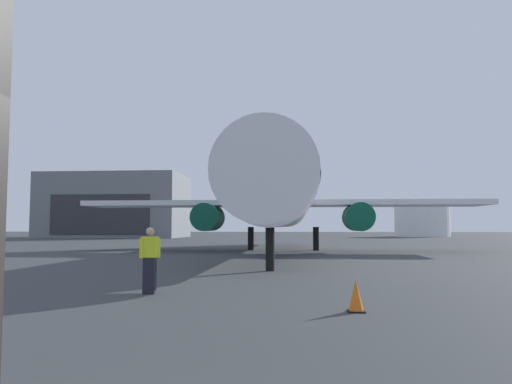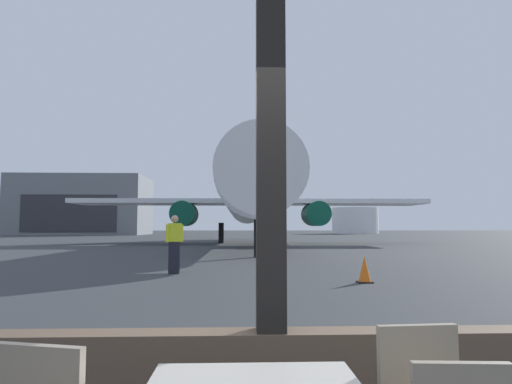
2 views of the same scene
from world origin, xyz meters
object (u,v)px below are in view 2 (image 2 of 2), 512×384
(traffic_cone, at_px, (365,270))
(ground_crew_worker, at_px, (174,243))
(distant_hangar, at_px, (83,206))
(fuel_storage_tank, at_px, (355,221))
(airplane, at_px, (251,197))

(traffic_cone, bearing_deg, ground_crew_worker, 156.37)
(ground_crew_worker, bearing_deg, distant_hangar, 111.93)
(distant_hangar, bearing_deg, fuel_storage_tank, 10.96)
(distant_hangar, bearing_deg, airplane, -56.69)
(airplane, relative_size, traffic_cone, 51.14)
(ground_crew_worker, xyz_separation_m, distant_hangar, (-25.27, 62.77, 4.08))
(fuel_storage_tank, bearing_deg, airplane, -112.89)
(distant_hangar, bearing_deg, ground_crew_worker, -68.07)
(airplane, xyz_separation_m, traffic_cone, (2.32, -22.32, -3.36))
(airplane, xyz_separation_m, distant_hangar, (-28.04, 42.67, 1.31))
(airplane, bearing_deg, fuel_storage_tank, 67.11)
(fuel_storage_tank, bearing_deg, ground_crew_worker, -108.95)
(airplane, height_order, ground_crew_worker, airplane)
(airplane, distance_m, traffic_cone, 22.69)
(airplane, distance_m, ground_crew_worker, 20.47)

